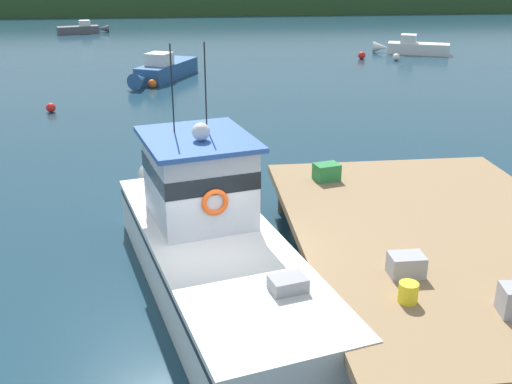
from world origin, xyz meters
The scene contains 14 objects.
ground_plane centered at (0.00, 0.00, 0.00)m, with size 200.00×200.00×0.00m, color #193847.
dock centered at (4.80, 0.00, 1.07)m, with size 6.00×9.00×1.20m.
main_fishing_boat centered at (0.06, 0.65, 1.01)m, with size 4.43×9.95×4.80m.
crate_single_far centered at (3.09, 3.23, 1.41)m, with size 0.60×0.44×0.41m, color #2D8442.
crate_single_by_cleat centered at (3.41, -1.59, 1.39)m, with size 0.60×0.44×0.39m, color #9E9EA3.
bait_bucket centered at (3.14, -2.44, 1.37)m, with size 0.32×0.32×0.34m, color yellow.
moored_boat_outer_mooring centered at (-1.51, 22.78, 0.51)m, with size 3.67×5.78×1.49m.
moored_boat_off_the_point centered at (15.24, 29.86, 0.45)m, with size 5.09×2.92×1.30m.
moored_boat_far_left centered at (-9.09, 44.08, 0.38)m, with size 4.36×2.08×1.09m.
mooring_buoy_outer centered at (-2.03, 20.59, 0.22)m, with size 0.45×0.45×0.45m, color #EA5B19.
mooring_buoy_channel_marker centered at (13.22, 27.36, 0.22)m, with size 0.45×0.45×0.45m, color silver.
mooring_buoy_spare_mooring centered at (-6.19, 15.96, 0.20)m, with size 0.41×0.41×0.41m, color red.
mooring_buoy_inshore centered at (11.16, 28.16, 0.24)m, with size 0.48×0.48×0.48m, color red.
far_shoreline centered at (0.00, 62.00, 1.20)m, with size 120.00×8.00×2.40m, color #284723.
Camera 1 is at (-0.25, -10.46, 6.45)m, focal length 42.09 mm.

